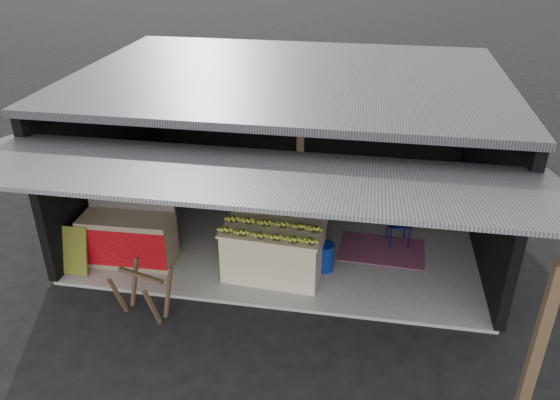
% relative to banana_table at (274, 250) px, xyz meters
% --- Properties ---
extents(ground, '(80.00, 80.00, 0.00)m').
position_rel_banana_table_xyz_m(ground, '(-0.02, -0.87, -0.51)').
color(ground, black).
rests_on(ground, ground).
extents(concrete_slab, '(7.00, 5.00, 0.06)m').
position_rel_banana_table_xyz_m(concrete_slab, '(-0.02, 1.63, -0.48)').
color(concrete_slab, gray).
rests_on(concrete_slab, ground).
extents(shophouse, '(7.40, 7.29, 3.02)m').
position_rel_banana_table_xyz_m(shophouse, '(-0.02, 1.95, 1.59)').
color(shophouse, black).
rests_on(shophouse, ground).
extents(banana_table, '(1.68, 1.10, 0.89)m').
position_rel_banana_table_xyz_m(banana_table, '(0.00, 0.00, 0.00)').
color(banana_table, beige).
rests_on(banana_table, concrete_slab).
extents(banana_pile, '(1.56, 1.00, 0.18)m').
position_rel_banana_table_xyz_m(banana_pile, '(-0.00, -0.00, 0.53)').
color(banana_pile, gold).
rests_on(banana_pile, banana_table).
extents(white_crate, '(0.87, 0.60, 0.96)m').
position_rel_banana_table_xyz_m(white_crate, '(-0.07, 0.91, 0.03)').
color(white_crate, white).
rests_on(white_crate, concrete_slab).
extents(neighbor_stall, '(1.56, 0.74, 1.58)m').
position_rel_banana_table_xyz_m(neighbor_stall, '(-2.51, -0.04, 0.03)').
color(neighbor_stall, '#998466').
rests_on(neighbor_stall, concrete_slab).
extents(green_signboard, '(0.55, 0.26, 0.81)m').
position_rel_banana_table_xyz_m(green_signboard, '(-3.31, -0.53, -0.03)').
color(green_signboard, black).
rests_on(green_signboard, concrete_slab).
extents(sawhorse, '(0.83, 0.83, 0.76)m').
position_rel_banana_table_xyz_m(sawhorse, '(-1.73, -1.33, -0.03)').
color(sawhorse, brown).
rests_on(sawhorse, ground).
extents(water_barrel, '(0.31, 0.31, 0.46)m').
position_rel_banana_table_xyz_m(water_barrel, '(0.81, 0.26, -0.22)').
color(water_barrel, navy).
rests_on(water_barrel, concrete_slab).
extents(plastic_chair, '(0.48, 0.48, 0.86)m').
position_rel_banana_table_xyz_m(plastic_chair, '(2.04, 1.39, 0.06)').
color(plastic_chair, '#090D36').
rests_on(plastic_chair, concrete_slab).
extents(magenta_rug, '(1.54, 1.07, 0.01)m').
position_rel_banana_table_xyz_m(magenta_rug, '(1.78, 1.02, -0.44)').
color(magenta_rug, maroon).
rests_on(magenta_rug, concrete_slab).
extents(picture_frames, '(1.62, 0.04, 0.46)m').
position_rel_banana_table_xyz_m(picture_frames, '(-0.19, 4.03, 1.42)').
color(picture_frames, black).
rests_on(picture_frames, shophouse).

